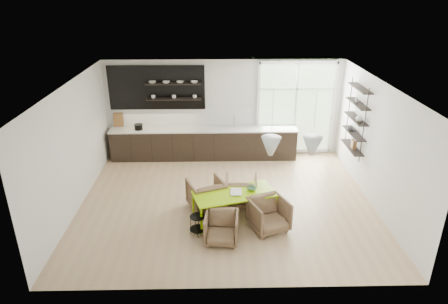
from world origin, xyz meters
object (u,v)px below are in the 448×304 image
at_px(armchair_back_right, 241,191).
at_px(armchair_front_left, 221,228).
at_px(armchair_back_left, 206,194).
at_px(wire_stool, 198,222).
at_px(dining_table, 234,195).
at_px(armchair_front_right, 269,215).

height_order(armchair_back_right, armchair_front_left, armchair_back_right).
bearing_deg(armchair_back_left, wire_stool, 60.11).
bearing_deg(armchair_back_left, dining_table, 122.50).
relative_size(armchair_back_right, wire_stool, 1.75).
height_order(armchair_back_left, armchair_front_left, armchair_back_left).
distance_m(dining_table, armchair_front_left, 0.94).
relative_size(dining_table, wire_stool, 4.47).
relative_size(armchair_front_left, wire_stool, 1.59).
relative_size(armchair_front_left, armchair_front_right, 0.90).
bearing_deg(dining_table, wire_stool, -160.48).
bearing_deg(wire_stool, dining_table, 35.93).
height_order(armchair_back_left, armchair_back_right, armchair_back_left).
bearing_deg(dining_table, armchair_back_left, 127.32).
relative_size(dining_table, armchair_back_left, 2.43).
bearing_deg(armchair_front_right, armchair_back_left, 124.85).
height_order(armchair_back_left, armchair_front_right, armchair_back_left).
xyz_separation_m(armchair_front_left, armchair_front_right, (1.02, 0.42, 0.04)).
xyz_separation_m(armchair_back_left, wire_stool, (-0.16, -1.05, -0.08)).
distance_m(armchair_front_left, armchair_front_right, 1.10).
bearing_deg(wire_stool, armchair_back_left, 81.33).
height_order(armchair_front_right, wire_stool, armchair_front_right).
distance_m(dining_table, wire_stool, 1.04).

